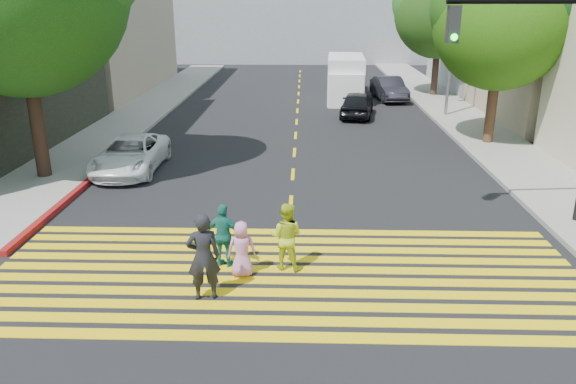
{
  "coord_description": "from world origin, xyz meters",
  "views": [
    {
      "loc": [
        0.38,
        -10.14,
        5.94
      ],
      "look_at": [
        0.0,
        3.0,
        1.4
      ],
      "focal_mm": 35.0,
      "sensor_mm": 36.0,
      "label": 1
    }
  ],
  "objects_px": {
    "pedestrian_child": "(242,249)",
    "white_van": "(345,80)",
    "traffic_signal": "(558,77)",
    "dark_car_near": "(357,104)",
    "silver_car": "(350,80)",
    "tree_right_near": "(505,15)",
    "pedestrian_man": "(203,257)",
    "dark_car_parked": "(389,89)",
    "pedestrian_woman": "(286,236)",
    "white_sedan": "(131,154)",
    "tree_right_far": "(442,7)",
    "pedestrian_extra": "(224,236)"
  },
  "relations": [
    {
      "from": "pedestrian_child",
      "to": "dark_car_near",
      "type": "bearing_deg",
      "value": -111.01
    },
    {
      "from": "tree_right_far",
      "to": "pedestrian_child",
      "type": "bearing_deg",
      "value": -111.36
    },
    {
      "from": "pedestrian_woman",
      "to": "white_sedan",
      "type": "bearing_deg",
      "value": -39.21
    },
    {
      "from": "pedestrian_man",
      "to": "pedestrian_woman",
      "type": "bearing_deg",
      "value": -152.6
    },
    {
      "from": "pedestrian_man",
      "to": "white_van",
      "type": "bearing_deg",
      "value": -113.8
    },
    {
      "from": "pedestrian_man",
      "to": "white_van",
      "type": "xyz_separation_m",
      "value": [
        4.53,
        24.12,
        0.32
      ]
    },
    {
      "from": "pedestrian_child",
      "to": "silver_car",
      "type": "relative_size",
      "value": 0.27
    },
    {
      "from": "white_sedan",
      "to": "white_van",
      "type": "height_order",
      "value": "white_van"
    },
    {
      "from": "pedestrian_child",
      "to": "traffic_signal",
      "type": "distance_m",
      "value": 9.05
    },
    {
      "from": "tree_right_far",
      "to": "dark_car_near",
      "type": "distance_m",
      "value": 9.82
    },
    {
      "from": "pedestrian_child",
      "to": "pedestrian_extra",
      "type": "xyz_separation_m",
      "value": [
        -0.45,
        0.45,
        0.12
      ]
    },
    {
      "from": "pedestrian_man",
      "to": "dark_car_near",
      "type": "height_order",
      "value": "pedestrian_man"
    },
    {
      "from": "tree_right_near",
      "to": "tree_right_far",
      "type": "distance_m",
      "value": 12.5
    },
    {
      "from": "pedestrian_man",
      "to": "traffic_signal",
      "type": "height_order",
      "value": "traffic_signal"
    },
    {
      "from": "pedestrian_woman",
      "to": "pedestrian_extra",
      "type": "distance_m",
      "value": 1.43
    },
    {
      "from": "tree_right_near",
      "to": "dark_car_near",
      "type": "xyz_separation_m",
      "value": [
        -5.16,
        5.94,
        -4.65
      ]
    },
    {
      "from": "pedestrian_child",
      "to": "white_sedan",
      "type": "height_order",
      "value": "pedestrian_child"
    },
    {
      "from": "white_van",
      "to": "traffic_signal",
      "type": "bearing_deg",
      "value": -76.03
    },
    {
      "from": "pedestrian_child",
      "to": "pedestrian_extra",
      "type": "bearing_deg",
      "value": -53.33
    },
    {
      "from": "dark_car_near",
      "to": "white_van",
      "type": "distance_m",
      "value": 4.95
    },
    {
      "from": "pedestrian_man",
      "to": "white_sedan",
      "type": "relative_size",
      "value": 0.42
    },
    {
      "from": "dark_car_near",
      "to": "pedestrian_extra",
      "type": "bearing_deg",
      "value": 84.68
    },
    {
      "from": "tree_right_near",
      "to": "pedestrian_woman",
      "type": "bearing_deg",
      "value": -125.05
    },
    {
      "from": "dark_car_parked",
      "to": "traffic_signal",
      "type": "height_order",
      "value": "traffic_signal"
    },
    {
      "from": "pedestrian_woman",
      "to": "white_van",
      "type": "xyz_separation_m",
      "value": [
        2.88,
        22.71,
        0.46
      ]
    },
    {
      "from": "silver_car",
      "to": "dark_car_parked",
      "type": "height_order",
      "value": "dark_car_parked"
    },
    {
      "from": "pedestrian_man",
      "to": "white_van",
      "type": "distance_m",
      "value": 24.55
    },
    {
      "from": "white_sedan",
      "to": "silver_car",
      "type": "bearing_deg",
      "value": 63.43
    },
    {
      "from": "dark_car_parked",
      "to": "dark_car_near",
      "type": "bearing_deg",
      "value": -121.95
    },
    {
      "from": "pedestrian_extra",
      "to": "tree_right_near",
      "type": "bearing_deg",
      "value": -116.1
    },
    {
      "from": "pedestrian_extra",
      "to": "dark_car_near",
      "type": "distance_m",
      "value": 18.33
    },
    {
      "from": "dark_car_near",
      "to": "dark_car_parked",
      "type": "distance_m",
      "value": 5.77
    },
    {
      "from": "tree_right_far",
      "to": "white_sedan",
      "type": "bearing_deg",
      "value": -131.01
    },
    {
      "from": "pedestrian_man",
      "to": "pedestrian_child",
      "type": "height_order",
      "value": "pedestrian_man"
    },
    {
      "from": "dark_car_parked",
      "to": "pedestrian_woman",
      "type": "bearing_deg",
      "value": -110.7
    },
    {
      "from": "pedestrian_woman",
      "to": "white_sedan",
      "type": "xyz_separation_m",
      "value": [
        -5.86,
        7.61,
        -0.18
      ]
    },
    {
      "from": "silver_car",
      "to": "pedestrian_man",
      "type": "bearing_deg",
      "value": 87.3
    },
    {
      "from": "pedestrian_child",
      "to": "dark_car_near",
      "type": "xyz_separation_m",
      "value": [
        4.15,
        18.19,
        0.03
      ]
    },
    {
      "from": "traffic_signal",
      "to": "dark_car_parked",
      "type": "bearing_deg",
      "value": 87.56
    },
    {
      "from": "silver_car",
      "to": "traffic_signal",
      "type": "bearing_deg",
      "value": 105.49
    },
    {
      "from": "dark_car_near",
      "to": "white_van",
      "type": "bearing_deg",
      "value": -77.35
    },
    {
      "from": "tree_right_near",
      "to": "pedestrian_child",
      "type": "height_order",
      "value": "tree_right_near"
    },
    {
      "from": "white_van",
      "to": "pedestrian_man",
      "type": "bearing_deg",
      "value": -97.73
    },
    {
      "from": "tree_right_near",
      "to": "pedestrian_man",
      "type": "distance_m",
      "value": 17.18
    },
    {
      "from": "tree_right_near",
      "to": "silver_car",
      "type": "height_order",
      "value": "tree_right_near"
    },
    {
      "from": "white_sedan",
      "to": "silver_car",
      "type": "distance_m",
      "value": 21.27
    },
    {
      "from": "silver_car",
      "to": "dark_car_near",
      "type": "bearing_deg",
      "value": 95.59
    },
    {
      "from": "pedestrian_child",
      "to": "white_van",
      "type": "xyz_separation_m",
      "value": [
        3.86,
        23.1,
        0.61
      ]
    },
    {
      "from": "tree_right_near",
      "to": "pedestrian_man",
      "type": "height_order",
      "value": "tree_right_near"
    },
    {
      "from": "pedestrian_child",
      "to": "white_sedan",
      "type": "xyz_separation_m",
      "value": [
        -4.88,
        8.0,
        -0.02
      ]
    }
  ]
}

